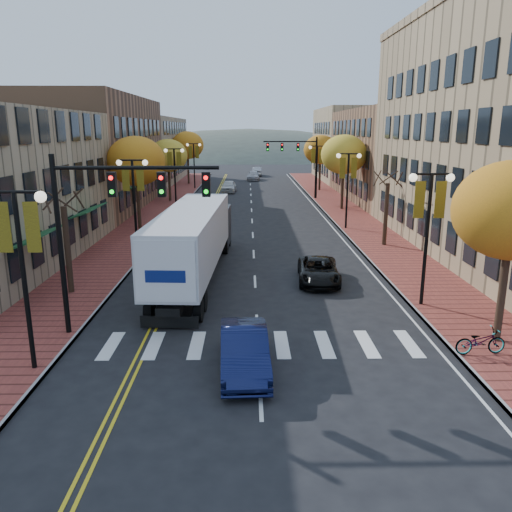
{
  "coord_description": "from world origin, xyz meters",
  "views": [
    {
      "loc": [
        -0.35,
        -15.3,
        7.86
      ],
      "look_at": [
        0.0,
        6.88,
        2.2
      ],
      "focal_mm": 35.0,
      "sensor_mm": 36.0,
      "label": 1
    }
  ],
  "objects_px": {
    "semi_truck": "(196,236)",
    "black_suv": "(319,271)",
    "navy_sedan": "(244,350)",
    "bicycle": "(480,341)"
  },
  "relations": [
    {
      "from": "navy_sedan",
      "to": "black_suv",
      "type": "xyz_separation_m",
      "value": [
        3.85,
        9.92,
        -0.11
      ]
    },
    {
      "from": "semi_truck",
      "to": "navy_sedan",
      "type": "distance_m",
      "value": 11.29
    },
    {
      "from": "black_suv",
      "to": "bicycle",
      "type": "bearing_deg",
      "value": -59.85
    },
    {
      "from": "navy_sedan",
      "to": "black_suv",
      "type": "bearing_deg",
      "value": 66.03
    },
    {
      "from": "navy_sedan",
      "to": "bicycle",
      "type": "height_order",
      "value": "navy_sedan"
    },
    {
      "from": "black_suv",
      "to": "navy_sedan",
      "type": "bearing_deg",
      "value": -107.12
    },
    {
      "from": "semi_truck",
      "to": "bicycle",
      "type": "relative_size",
      "value": 8.73
    },
    {
      "from": "semi_truck",
      "to": "black_suv",
      "type": "height_order",
      "value": "semi_truck"
    },
    {
      "from": "semi_truck",
      "to": "bicycle",
      "type": "xyz_separation_m",
      "value": [
        10.96,
        -10.03,
        -1.67
      ]
    },
    {
      "from": "navy_sedan",
      "to": "semi_truck",
      "type": "bearing_deg",
      "value": 101.0
    }
  ]
}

